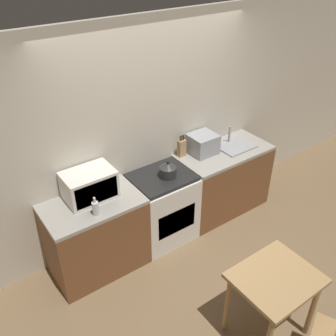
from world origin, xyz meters
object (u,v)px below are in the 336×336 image
(stove_range, at_px, (162,207))
(microwave, at_px, (89,185))
(dining_table, at_px, (274,287))
(bottle, at_px, (95,208))
(kettle, at_px, (168,170))
(toaster_oven, at_px, (203,144))

(stove_range, bearing_deg, microwave, 172.54)
(stove_range, relative_size, dining_table, 1.20)
(dining_table, bearing_deg, bottle, 122.61)
(bottle, bearing_deg, kettle, 7.91)
(bottle, height_order, dining_table, bottle)
(stove_range, xyz_separation_m, toaster_oven, (0.72, 0.13, 0.58))
(stove_range, height_order, kettle, kettle)
(stove_range, height_order, bottle, bottle)
(toaster_oven, bearing_deg, stove_range, -169.42)
(bottle, bearing_deg, stove_range, 11.38)
(toaster_oven, bearing_deg, kettle, -164.56)
(microwave, bearing_deg, bottle, -106.01)
(microwave, bearing_deg, dining_table, -63.98)
(bottle, distance_m, dining_table, 1.81)
(kettle, bearing_deg, stove_range, 137.59)
(stove_range, height_order, microwave, microwave)
(microwave, distance_m, dining_table, 2.04)
(kettle, xyz_separation_m, dining_table, (-0.01, -1.63, -0.36))
(kettle, distance_m, toaster_oven, 0.69)
(kettle, bearing_deg, microwave, 169.87)
(microwave, bearing_deg, kettle, -10.13)
(bottle, bearing_deg, microwave, 73.99)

